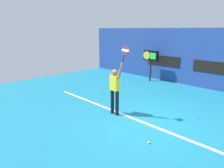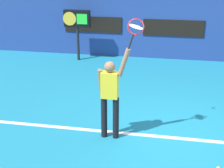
{
  "view_description": "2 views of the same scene",
  "coord_description": "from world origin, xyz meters",
  "px_view_note": "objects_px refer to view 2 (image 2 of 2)",
  "views": [
    {
      "loc": [
        3.89,
        -5.36,
        3.06
      ],
      "look_at": [
        -1.56,
        -0.1,
        1.06
      ],
      "focal_mm": 33.36,
      "sensor_mm": 36.0,
      "label": 1
    },
    {
      "loc": [
        -0.13,
        -6.11,
        3.59
      ],
      "look_at": [
        -1.26,
        0.1,
        1.07
      ],
      "focal_mm": 51.15,
      "sensor_mm": 36.0,
      "label": 2
    }
  ],
  "objects_px": {
    "tennis_player": "(110,93)",
    "spare_ball": "(218,168)",
    "tennis_racket": "(135,29)",
    "scoreboard_clock": "(77,21)"
  },
  "relations": [
    {
      "from": "tennis_racket",
      "to": "scoreboard_clock",
      "type": "xyz_separation_m",
      "value": [
        -2.66,
        5.19,
        -0.91
      ]
    },
    {
      "from": "tennis_racket",
      "to": "scoreboard_clock",
      "type": "height_order",
      "value": "tennis_racket"
    },
    {
      "from": "tennis_racket",
      "to": "spare_ball",
      "type": "xyz_separation_m",
      "value": [
        1.66,
        -0.78,
        -2.32
      ]
    },
    {
      "from": "tennis_racket",
      "to": "spare_ball",
      "type": "bearing_deg",
      "value": -25.2
    },
    {
      "from": "tennis_racket",
      "to": "scoreboard_clock",
      "type": "relative_size",
      "value": 0.34
    },
    {
      "from": "tennis_racket",
      "to": "scoreboard_clock",
      "type": "bearing_deg",
      "value": 117.15
    },
    {
      "from": "scoreboard_clock",
      "to": "spare_ball",
      "type": "bearing_deg",
      "value": -54.11
    },
    {
      "from": "tennis_player",
      "to": "spare_ball",
      "type": "height_order",
      "value": "tennis_player"
    },
    {
      "from": "tennis_player",
      "to": "tennis_racket",
      "type": "distance_m",
      "value": 1.43
    },
    {
      "from": "tennis_player",
      "to": "spare_ball",
      "type": "distance_m",
      "value": 2.48
    }
  ]
}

